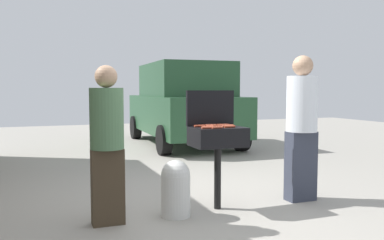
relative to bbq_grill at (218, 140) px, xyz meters
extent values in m
plane|color=#9E998E|center=(-0.16, 0.13, -0.80)|extent=(24.00, 24.00, 0.00)
cylinder|color=black|center=(0.00, 0.00, -0.44)|extent=(0.08, 0.08, 0.73)
cube|color=black|center=(0.00, 0.00, 0.04)|extent=(0.60, 0.44, 0.22)
cube|color=black|center=(0.00, 0.22, 0.36)|extent=(0.60, 0.05, 0.42)
cylinder|color=#B74C33|center=(-0.08, -0.16, 0.16)|extent=(0.13, 0.04, 0.03)
cylinder|color=#B74C33|center=(-0.14, -0.04, 0.16)|extent=(0.13, 0.04, 0.03)
cylinder|color=#C6593D|center=(-0.05, 0.11, 0.16)|extent=(0.13, 0.03, 0.03)
cylinder|color=#AD4228|center=(-0.07, 0.01, 0.16)|extent=(0.13, 0.03, 0.03)
cylinder|color=#AD4228|center=(0.15, 0.04, 0.16)|extent=(0.13, 0.04, 0.03)
cylinder|color=#AD4228|center=(0.10, -0.11, 0.16)|extent=(0.13, 0.03, 0.03)
cylinder|color=#AD4228|center=(-0.19, 0.09, 0.16)|extent=(0.13, 0.03, 0.03)
cylinder|color=#B74C33|center=(0.00, 0.05, 0.16)|extent=(0.13, 0.04, 0.03)
cylinder|color=#B74C33|center=(-0.19, -0.14, 0.16)|extent=(0.13, 0.03, 0.03)
cylinder|color=#C6593D|center=(0.11, -0.03, 0.16)|extent=(0.13, 0.03, 0.03)
cylinder|color=#B74C33|center=(0.06, 0.00, 0.16)|extent=(0.13, 0.03, 0.03)
cylinder|color=#AD4228|center=(0.11, 0.13, 0.16)|extent=(0.13, 0.04, 0.03)
cylinder|color=#C6593D|center=(-0.03, 0.14, 0.16)|extent=(0.13, 0.04, 0.03)
cylinder|color=#C6593D|center=(0.12, 0.09, 0.16)|extent=(0.13, 0.03, 0.03)
cylinder|color=silver|center=(-0.54, -0.09, -0.57)|extent=(0.32, 0.32, 0.46)
sphere|color=silver|center=(-0.54, -0.09, -0.34)|extent=(0.31, 0.31, 0.31)
cube|color=#3F3323|center=(-1.27, -0.09, -0.41)|extent=(0.32, 0.18, 0.78)
cylinder|color=#4C724C|center=(-1.27, -0.09, 0.28)|extent=(0.34, 0.34, 0.62)
sphere|color=tan|center=(-1.27, -0.09, 0.70)|extent=(0.23, 0.23, 0.23)
cube|color=#333847|center=(1.12, -0.04, -0.37)|extent=(0.36, 0.20, 0.86)
cylinder|color=silver|center=(1.12, -0.04, 0.40)|extent=(0.38, 0.38, 0.68)
sphere|color=tan|center=(1.12, -0.04, 0.87)|extent=(0.25, 0.25, 0.25)
cube|color=#234C2D|center=(1.49, 5.44, -0.03)|extent=(2.03, 4.46, 0.90)
cube|color=#234C2D|center=(1.49, 5.24, 0.82)|extent=(1.84, 2.65, 0.80)
cylinder|color=black|center=(2.35, 3.87, -0.48)|extent=(0.24, 0.65, 0.64)
cylinder|color=black|center=(0.54, 3.93, -0.48)|extent=(0.24, 0.65, 0.64)
cylinder|color=black|center=(2.44, 6.95, -0.48)|extent=(0.24, 0.65, 0.64)
cylinder|color=black|center=(0.64, 7.01, -0.48)|extent=(0.24, 0.65, 0.64)
camera|label=1|loc=(-1.90, -4.18, 0.57)|focal=37.68mm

